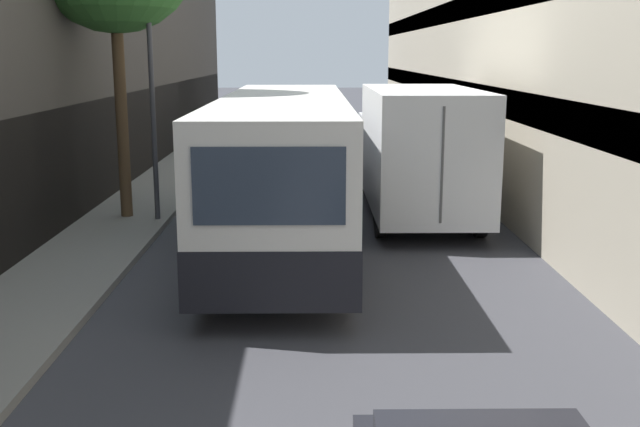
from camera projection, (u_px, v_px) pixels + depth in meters
name	position (u px, v px, depth m)	size (l,w,h in m)	color
ground_plane	(325.00, 247.00, 15.86)	(150.00, 150.00, 0.00)	#38383D
sidewalk_left	(99.00, 244.00, 15.79)	(2.13, 60.00, 0.13)	gray
bus	(284.00, 166.00, 16.05)	(2.59, 11.84, 3.12)	silver
box_truck	(417.00, 148.00, 18.67)	(2.46, 8.03, 3.20)	silver
panel_van	(270.00, 129.00, 30.06)	(1.92, 4.69, 1.82)	silver
street_lamp	(148.00, 2.00, 16.88)	(0.36, 0.80, 7.33)	#38383D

